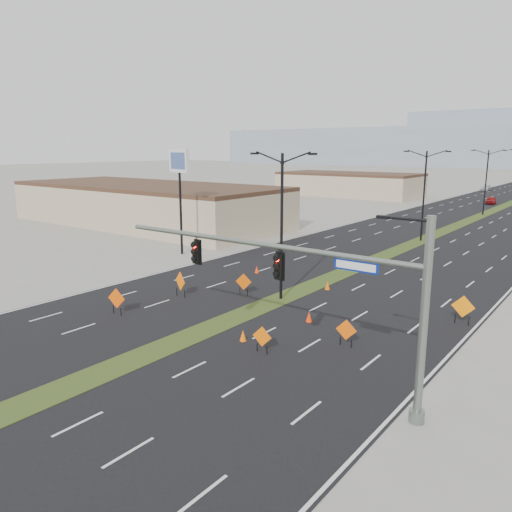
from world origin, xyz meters
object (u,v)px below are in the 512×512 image
Objects in this scene: construction_sign_1 at (180,282)px; pole_sign_west at (179,168)px; construction_sign_0 at (116,299)px; construction_sign_5 at (463,308)px; construction_sign_2 at (244,282)px; streetlight_0 at (282,222)px; streetlight_2 at (486,180)px; cone_3 at (257,270)px; signal_mast at (315,283)px; car_far at (486,188)px; construction_sign_3 at (262,338)px; cone_2 at (327,285)px; cone_1 at (309,317)px; construction_sign_4 at (346,331)px; streetlight_1 at (424,193)px; cone_0 at (243,336)px; car_left at (491,200)px.

construction_sign_1 is 16.48m from pole_sign_west.
construction_sign_5 is (17.86, 11.33, 0.05)m from construction_sign_0.
construction_sign_0 is 1.09× the size of construction_sign_2.
streetlight_0 is 5.54× the size of construction_sign_1.
cone_3 is at bearing -96.49° from streetlight_2.
signal_mast is at bearing -57.55° from construction_sign_2.
car_far reaches higher than cone_3.
construction_sign_3 reaches higher than cone_2.
construction_sign_0 is 2.65× the size of cone_1.
cone_3 is at bearing 173.51° from cone_2.
construction_sign_5 is (3.95, 7.25, 0.19)m from construction_sign_4.
construction_sign_0 is 0.95× the size of construction_sign_1.
pole_sign_west is (-10.48, 10.39, 7.33)m from construction_sign_1.
construction_sign_2 is (-2.70, -56.79, -4.49)m from streetlight_2.
streetlight_0 is 1.00× the size of streetlight_1.
construction_sign_5 is at bearing 49.05° from construction_sign_3.
construction_sign_2 is at bearing 140.69° from signal_mast.
construction_sign_4 is 4.15m from cone_1.
cone_0 is at bearing -87.53° from streetlight_2.
cone_0 is 0.98× the size of cone_1.
cone_1 is at bearing -38.13° from cone_3.
signal_mast is at bearing -30.67° from construction_sign_3.
pole_sign_west reaches higher than cone_2.
construction_sign_2 is 1.05× the size of construction_sign_4.
construction_sign_5 is at bearing 6.48° from pole_sign_west.
signal_mast reaches higher than construction_sign_5.
streetlight_1 is 28.00m from streetlight_2.
construction_sign_3 is 12.71m from construction_sign_5.
construction_sign_1 is at bearing -86.45° from car_far.
construction_sign_4 is at bearing 40.43° from construction_sign_3.
car_far is at bearing 102.51° from streetlight_2.
streetlight_0 reaches higher than construction_sign_4.
car_left is at bearing 97.77° from construction_sign_5.
streetlight_0 is at bearing 130.54° from signal_mast.
signal_mast is 6.50m from construction_sign_4.
cone_0 is at bearing -82.11° from car_far.
car_left is at bearing 75.07° from construction_sign_0.
construction_sign_4 is at bearing -33.07° from streetlight_0.
construction_sign_0 is 9.24m from cone_0.
cone_0 is at bearing -21.39° from pole_sign_west.
construction_sign_0 is (-6.36, -65.00, -4.41)m from streetlight_2.
streetlight_1 is 77.52m from car_far.
car_left is 69.72m from cone_2.
signal_mast is 21.17m from cone_3.
streetlight_2 reaches higher than signal_mast.
construction_sign_4 reaches higher than cone_2.
construction_sign_1 reaches higher than construction_sign_5.
construction_sign_4 is at bearing 29.52° from cone_0.
construction_sign_5 is at bearing 37.15° from construction_sign_1.
construction_sign_5 is at bearing -5.86° from construction_sign_2.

